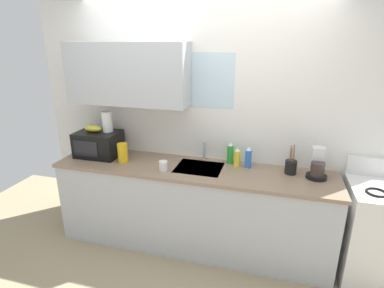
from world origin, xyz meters
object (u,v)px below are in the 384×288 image
Objects in this scene: paper_towel_roll at (107,122)px; cereal_canister at (123,153)px; banana_bunch at (93,128)px; utensil_crock at (291,167)px; coffee_maker at (317,166)px; stove_range at (378,233)px; dish_soap_bottle_yellow at (237,158)px; microwave at (99,144)px; mug_white at (163,166)px; dish_soap_bottle_green at (230,153)px; dish_soap_bottle_blue at (248,158)px.

cereal_canister is (0.24, -0.15, -0.28)m from paper_towel_roll.
banana_bunch is 2.09m from utensil_crock.
stove_range is at bearing -10.25° from coffee_maker.
dish_soap_bottle_yellow is (-0.75, 0.05, -0.01)m from coffee_maker.
microwave is 0.85m from mug_white.
utensil_crock is (0.52, -0.03, -0.02)m from dish_soap_bottle_yellow.
mug_white is 1.23m from utensil_crock.
dish_soap_bottle_green is 0.20m from dish_soap_bottle_blue.
coffee_maker is at bearing -2.86° from utensil_crock.
utensil_crock reaches higher than mug_white.
banana_bunch is (-2.88, 0.05, 0.75)m from stove_range.
mug_white is at bearing -12.89° from microwave.
banana_bunch is 0.92× the size of dish_soap_bottle_blue.
paper_towel_roll reaches higher than mug_white.
microwave is 2.30× the size of banana_bunch.
coffee_maker is at bearing -4.63° from dish_soap_bottle_blue.
dish_soap_bottle_green is (-1.41, 0.21, 0.55)m from stove_range.
paper_towel_roll reaches higher than dish_soap_bottle_blue.
banana_bunch is at bearing -176.14° from dish_soap_bottle_yellow.
banana_bunch is at bearing -178.55° from coffee_maker.
paper_towel_roll is 0.76× the size of utensil_crock.
dish_soap_bottle_yellow is at bearing 2.24° from paper_towel_roll.
utensil_crock is at bearing -5.63° from dish_soap_bottle_blue.
cereal_canister is at bearing -174.23° from utensil_crock.
microwave is 2.02m from utensil_crock.
coffee_maker is 0.64m from dish_soap_bottle_blue.
coffee_maker is 1.22× the size of dish_soap_bottle_green.
dish_soap_bottle_green is at bearing 30.77° from mug_white.
coffee_maker reaches higher than stove_range.
paper_towel_roll is at bearing -179.78° from coffee_maker.
paper_towel_roll reaches higher than coffee_maker.
coffee_maker is 0.75m from dish_soap_bottle_yellow.
utensil_crock is (-0.23, 0.01, -0.03)m from coffee_maker.
paper_towel_roll is at bearing -174.93° from dish_soap_bottle_green.
dish_soap_bottle_blue is at bearing 174.37° from utensil_crock.
mug_white is (-2.01, -0.14, 0.49)m from stove_range.
banana_bunch is at bearing -176.22° from dish_soap_bottle_blue.
dish_soap_bottle_green is 1.12m from cereal_canister.
paper_towel_roll reaches higher than dish_soap_bottle_green.
dish_soap_bottle_green is 1.06× the size of dish_soap_bottle_blue.
microwave is 1.43m from dish_soap_bottle_green.
microwave reaches higher than cereal_canister.
paper_towel_roll is (0.15, 0.05, 0.08)m from banana_bunch.
paper_towel_roll reaches higher than dish_soap_bottle_yellow.
stove_range is 3.86× the size of coffee_maker.
paper_towel_roll is 1.54m from dish_soap_bottle_blue.
dish_soap_bottle_blue is (1.66, 0.11, -0.20)m from banana_bunch.
cereal_canister is 0.49m from mug_white.
coffee_maker reaches higher than dish_soap_bottle_blue.
dish_soap_bottle_yellow is at bearing 176.15° from utensil_crock.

